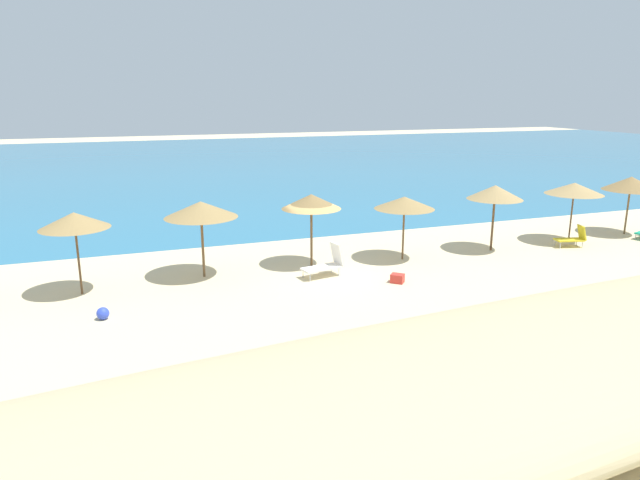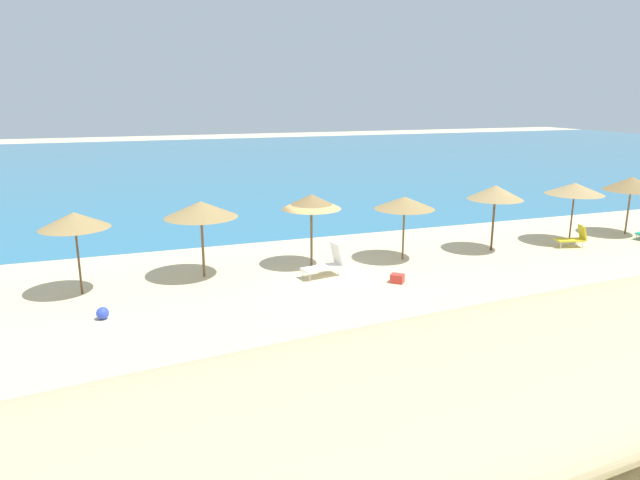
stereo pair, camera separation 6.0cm
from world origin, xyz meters
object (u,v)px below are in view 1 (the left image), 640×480
object	(u,v)px
beach_umbrella_9	(631,184)
beach_ball	(103,313)
beach_umbrella_8	(574,189)
cooler_box	(397,278)
lounge_chair_4	(326,263)
beach_umbrella_3	(74,220)
beach_umbrella_7	(495,192)
beach_umbrella_4	(201,210)
beach_umbrella_5	(311,202)
beach_umbrella_6	(404,203)
lounge_chair_0	(573,238)

from	to	relation	value
beach_umbrella_9	beach_ball	xyz separation A→B (m)	(-24.08, -2.97, -2.31)
beach_umbrella_8	cooler_box	bearing A→B (deg)	-165.78
lounge_chair_4	beach_umbrella_3	bearing A→B (deg)	72.48
beach_umbrella_7	cooler_box	xyz separation A→B (m)	(-5.96, -2.60, -2.42)
beach_ball	beach_umbrella_9	bearing A→B (deg)	7.03
beach_umbrella_3	beach_umbrella_4	distance (m)	4.29
beach_umbrella_5	beach_ball	bearing A→B (deg)	-157.95
beach_umbrella_6	lounge_chair_4	bearing A→B (deg)	-164.60
beach_umbrella_3	beach_umbrella_7	bearing A→B (deg)	-0.08
beach_umbrella_4	beach_umbrella_7	xyz separation A→B (m)	(12.48, -0.52, 0.00)
beach_umbrella_5	lounge_chair_0	world-z (taller)	beach_umbrella_5
beach_umbrella_3	cooler_box	distance (m)	11.36
lounge_chair_0	lounge_chair_4	size ratio (longest dim) A/B	0.84
beach_umbrella_5	beach_umbrella_9	bearing A→B (deg)	-0.71
beach_umbrella_4	beach_umbrella_7	size ratio (longest dim) A/B	1.00
beach_umbrella_8	cooler_box	world-z (taller)	beach_umbrella_8
beach_umbrella_9	beach_ball	bearing A→B (deg)	-172.97
lounge_chair_0	cooler_box	bearing A→B (deg)	114.88
beach_umbrella_5	lounge_chair_4	size ratio (longest dim) A/B	1.75
cooler_box	lounge_chair_0	bearing A→B (deg)	10.66
beach_umbrella_7	lounge_chair_4	distance (m)	8.44
beach_umbrella_4	beach_umbrella_8	world-z (taller)	beach_umbrella_4
beach_umbrella_9	lounge_chair_0	xyz separation A→B (m)	(-4.24, -1.06, -2.08)
beach_umbrella_4	beach_umbrella_9	distance (m)	20.52
beach_umbrella_8	lounge_chair_0	size ratio (longest dim) A/B	2.00
beach_umbrella_6	beach_umbrella_9	distance (m)	12.39
lounge_chair_0	cooler_box	xyz separation A→B (m)	(-9.77, -1.84, -0.26)
lounge_chair_0	cooler_box	distance (m)	9.94
cooler_box	beach_umbrella_7	bearing A→B (deg)	23.60
lounge_chair_4	beach_umbrella_4	bearing A→B (deg)	60.10
beach_umbrella_9	beach_umbrella_5	bearing A→B (deg)	179.29
cooler_box	beach_umbrella_6	bearing A→B (deg)	58.75
beach_umbrella_4	beach_umbrella_9	size ratio (longest dim) A/B	1.01
beach_ball	beach_umbrella_8	bearing A→B (deg)	7.49
lounge_chair_0	lounge_chair_4	bearing A→B (deg)	105.28
beach_umbrella_9	lounge_chair_4	distance (m)	16.34
cooler_box	lounge_chair_4	bearing A→B (deg)	143.23
beach_umbrella_3	lounge_chair_0	world-z (taller)	beach_umbrella_3
lounge_chair_4	lounge_chair_0	bearing A→B (deg)	-99.79
beach_umbrella_6	beach_umbrella_4	bearing A→B (deg)	176.74
beach_umbrella_9	lounge_chair_4	world-z (taller)	beach_umbrella_9
beach_umbrella_5	beach_ball	xyz separation A→B (m)	(-7.83, -3.17, -2.41)
beach_umbrella_3	beach_ball	distance (m)	3.67
lounge_chair_0	beach_umbrella_5	bearing A→B (deg)	98.22
lounge_chair_4	cooler_box	size ratio (longest dim) A/B	3.58
beach_umbrella_6	lounge_chair_4	distance (m)	4.35
beach_umbrella_8	lounge_chair_0	world-z (taller)	beach_umbrella_8
beach_umbrella_5	beach_umbrella_9	xyz separation A→B (m)	(16.25, -0.20, -0.10)
beach_umbrella_5	lounge_chair_0	distance (m)	12.27
beach_umbrella_3	beach_umbrella_8	bearing A→B (deg)	-0.06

